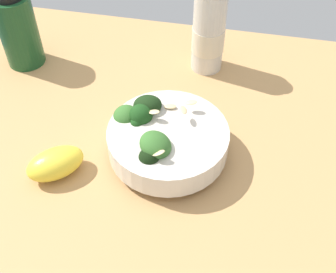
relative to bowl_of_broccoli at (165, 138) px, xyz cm
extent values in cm
cube|color=tan|center=(-5.19, 1.88, -5.40)|extent=(66.89, 66.89, 3.79)
cylinder|color=silver|center=(0.48, -0.06, -2.86)|extent=(9.68, 9.68, 1.29)
cylinder|color=silver|center=(0.48, -0.06, -0.29)|extent=(17.60, 17.60, 3.87)
cylinder|color=beige|center=(0.48, -0.06, 1.25)|extent=(15.16, 15.16, 0.80)
cylinder|color=#2F662B|center=(-6.30, 2.02, -0.33)|extent=(2.00, 1.98, 1.67)
ellipsoid|color=#386B2B|center=(-6.30, 2.02, 1.44)|extent=(5.51, 5.65, 3.74)
cylinder|color=#2F662B|center=(-2.76, 3.96, -0.24)|extent=(1.09, 1.05, 1.53)
ellipsoid|color=black|center=(-2.76, 3.96, 1.21)|extent=(3.58, 4.15, 3.38)
cylinder|color=#2F662B|center=(-4.24, 1.07, 0.16)|extent=(1.24, 1.29, 1.20)
ellipsoid|color=#194216|center=(-4.24, 1.07, 1.41)|extent=(3.37, 3.56, 3.20)
cylinder|color=#589D47|center=(-3.46, 3.93, 0.60)|extent=(2.00, 1.87, 1.22)
ellipsoid|color=black|center=(-3.46, 3.93, 2.28)|extent=(5.37, 5.31, 3.62)
cylinder|color=#589D47|center=(-0.51, -3.57, 0.50)|extent=(2.14, 2.20, 1.41)
ellipsoid|color=#386B2B|center=(-0.51, -3.57, 2.33)|extent=(5.92, 5.32, 4.56)
cylinder|color=#3C7A32|center=(-1.03, -5.27, -0.03)|extent=(1.54, 1.65, 1.58)
ellipsoid|color=black|center=(-1.03, -5.27, 1.54)|extent=(3.96, 3.78, 4.06)
cylinder|color=#3C7A32|center=(-3.96, 2.28, 0.45)|extent=(2.05, 2.01, 1.41)
ellipsoid|color=#194216|center=(-3.96, 2.28, 2.12)|extent=(5.31, 5.02, 5.05)
ellipsoid|color=#DBBC84|center=(-0.14, 4.66, 2.00)|extent=(1.95, 1.28, 0.45)
ellipsoid|color=#DBBC84|center=(2.93, 4.79, 3.25)|extent=(1.96, 1.26, 0.69)
ellipsoid|color=#DBBC84|center=(-1.99, 1.64, 3.10)|extent=(1.92, 1.22, 0.80)
ellipsoid|color=#DBBC84|center=(2.17, 2.66, 3.59)|extent=(1.65, 2.06, 0.50)
ellipsoid|color=#DBBC84|center=(0.34, -5.49, 3.03)|extent=(1.90, 1.43, 1.19)
ellipsoid|color=#DBBC84|center=(-4.62, 1.36, 2.48)|extent=(1.88, 1.24, 0.97)
ellipsoid|color=#DBBC84|center=(-3.03, 4.02, 1.96)|extent=(1.49, 2.01, 0.96)
ellipsoid|color=yellow|center=(-14.51, -6.71, -1.41)|extent=(9.49, 9.15, 4.20)
cylinder|color=#194723|center=(-30.08, 17.13, 3.00)|extent=(6.77, 6.77, 13.01)
cylinder|color=beige|center=(3.00, 22.41, 4.17)|extent=(5.62, 5.62, 15.36)
cylinder|color=beige|center=(3.00, 22.41, 2.43)|extent=(5.73, 5.73, 4.47)
camera|label=1|loc=(8.95, -40.81, 45.61)|focal=45.50mm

